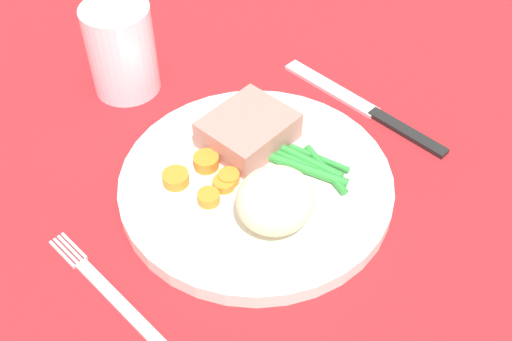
{
  "coord_description": "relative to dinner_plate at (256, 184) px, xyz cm",
  "views": [
    {
      "loc": [
        -29.71,
        -29.94,
        44.72
      ],
      "look_at": [
        -2.89,
        -3.3,
        4.6
      ],
      "focal_mm": 43.34,
      "sensor_mm": 36.0,
      "label": 1
    }
  ],
  "objects": [
    {
      "name": "knife",
      "position": [
        16.03,
        -0.29,
        -0.6
      ],
      "size": [
        1.7,
        20.5,
        0.64
      ],
      "rotation": [
        0.0,
        0.0,
        -0.04
      ],
      "color": "black",
      "rests_on": "dining_table"
    },
    {
      "name": "green_beans",
      "position": [
        4.36,
        -2.5,
        1.2
      ],
      "size": [
        4.85,
        9.68,
        0.89
      ],
      "color": "#2D8C38",
      "rests_on": "dinner_plate"
    },
    {
      "name": "carrot_slices",
      "position": [
        -3.51,
        3.03,
        1.33
      ],
      "size": [
        5.67,
        5.92,
        1.21
      ],
      "color": "orange",
      "rests_on": "dinner_plate"
    },
    {
      "name": "fork",
      "position": [
        -16.15,
        -0.26,
        -0.6
      ],
      "size": [
        1.44,
        16.6,
        0.4
      ],
      "rotation": [
        0.0,
        0.0,
        -0.01
      ],
      "color": "silver",
      "rests_on": "dining_table"
    },
    {
      "name": "mashed_potatoes",
      "position": [
        -2.24,
        -4.48,
        3.27
      ],
      "size": [
        6.73,
        6.47,
        4.94
      ],
      "primitive_type": "ellipsoid",
      "color": "beige",
      "rests_on": "dinner_plate"
    },
    {
      "name": "meat_portion",
      "position": [
        3.36,
        3.92,
        2.22
      ],
      "size": [
        8.22,
        7.1,
        2.85
      ],
      "primitive_type": "cube",
      "rotation": [
        0.0,
        0.0,
        0.04
      ],
      "color": "#B2756B",
      "rests_on": "dinner_plate"
    },
    {
      "name": "dining_table",
      "position": [
        2.89,
        3.3,
        -1.8
      ],
      "size": [
        120.0,
        90.0,
        2.0
      ],
      "color": "red",
      "rests_on": "ground"
    },
    {
      "name": "water_glass",
      "position": [
        0.87,
        20.49,
        3.34
      ],
      "size": [
        7.06,
        7.06,
        9.76
      ],
      "color": "silver",
      "rests_on": "dining_table"
    },
    {
      "name": "dinner_plate",
      "position": [
        0.0,
        0.0,
        0.0
      ],
      "size": [
        24.91,
        24.91,
        1.6
      ],
      "primitive_type": "cylinder",
      "color": "white",
      "rests_on": "dining_table"
    }
  ]
}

